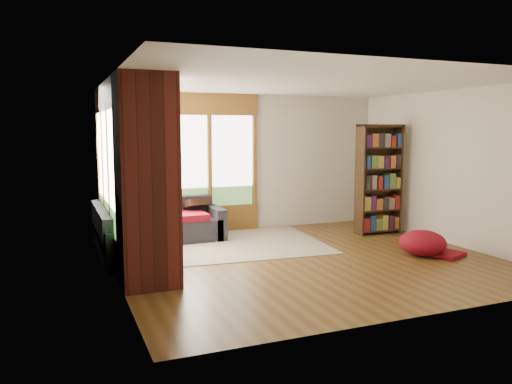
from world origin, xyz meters
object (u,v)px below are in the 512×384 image
object	(u,v)px
bookshelf	(379,179)
area_rug	(229,244)
sectional_sofa	(154,229)
dog_brindle	(145,206)
pouf	(422,242)
dog_tan	(153,198)
brick_chimney	(147,181)

from	to	relation	value
bookshelf	area_rug	bearing A→B (deg)	176.75
sectional_sofa	dog_brindle	size ratio (longest dim) A/B	2.45
bookshelf	pouf	world-z (taller)	bookshelf
bookshelf	dog_tan	bearing A→B (deg)	171.30
brick_chimney	dog_brindle	world-z (taller)	brick_chimney
brick_chimney	area_rug	bearing A→B (deg)	46.47
dog_tan	area_rug	bearing A→B (deg)	-41.00
dog_brindle	brick_chimney	bearing A→B (deg)	157.57
brick_chimney	sectional_sofa	xyz separation A→B (m)	(0.45, 2.05, -1.00)
pouf	dog_brindle	distance (m)	4.32
pouf	brick_chimney	bearing A→B (deg)	178.77
brick_chimney	dog_tan	world-z (taller)	brick_chimney
area_rug	bookshelf	size ratio (longest dim) A/B	1.53
area_rug	sectional_sofa	bearing A→B (deg)	164.82
pouf	dog_tan	xyz separation A→B (m)	(-3.71, 2.27, 0.59)
dog_brindle	bookshelf	bearing A→B (deg)	-104.26
sectional_sofa	dog_brindle	xyz separation A→B (m)	(-0.22, -0.49, 0.46)
area_rug	pouf	bearing A→B (deg)	-35.49
sectional_sofa	pouf	distance (m)	4.31
brick_chimney	dog_brindle	distance (m)	1.66
dog_brindle	dog_tan	bearing A→B (deg)	-35.83
sectional_sofa	dog_tan	size ratio (longest dim) A/B	2.07
brick_chimney	area_rug	world-z (taller)	brick_chimney
bookshelf	dog_tan	world-z (taller)	bookshelf
brick_chimney	pouf	size ratio (longest dim) A/B	3.63
sectional_sofa	area_rug	size ratio (longest dim) A/B	0.71
sectional_sofa	bookshelf	size ratio (longest dim) A/B	1.08
brick_chimney	sectional_sofa	world-z (taller)	brick_chimney
dog_tan	pouf	bearing A→B (deg)	-51.07
brick_chimney	area_rug	size ratio (longest dim) A/B	0.83
area_rug	bookshelf	bearing A→B (deg)	-3.25
area_rug	dog_brindle	bearing A→B (deg)	-173.32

